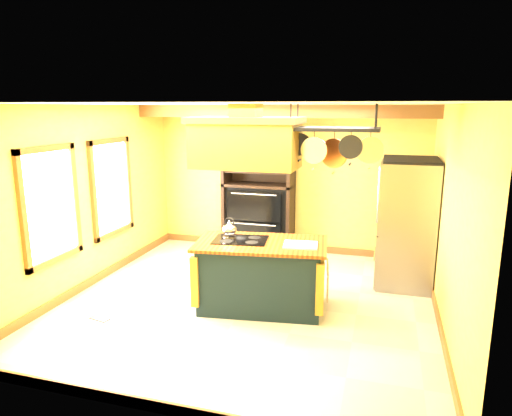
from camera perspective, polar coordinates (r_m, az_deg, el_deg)
The scene contains 15 objects.
floor at distance 6.51m, azimuth -0.94°, elevation -11.62°, with size 5.00×5.00×0.00m, color beige.
ceiling at distance 5.94m, azimuth -1.03°, elevation 12.88°, with size 5.00×5.00×0.00m, color white.
wall_back at distance 8.46m, azimuth 4.00°, elevation 3.58°, with size 5.00×0.02×2.70m, color #E2B952.
wall_front at distance 3.86m, azimuth -12.04°, elevation -7.69°, with size 5.00×0.02×2.70m, color #E2B952.
wall_left at distance 7.21m, azimuth -20.35°, elevation 1.25°, with size 0.02×5.00×2.70m, color #E2B952.
wall_right at distance 5.87m, azimuth 23.03°, elevation -1.41°, with size 0.02×5.00×2.70m, color #E2B952.
ceiling_beam at distance 7.58m, azimuth 2.84°, elevation 11.97°, with size 5.00×0.15×0.20m, color brown.
window_near at distance 6.57m, azimuth -24.23°, elevation 0.32°, with size 0.06×1.06×1.56m.
window_far at distance 7.66m, azimuth -17.54°, elevation 2.46°, with size 0.06×1.06×1.56m.
kitchen_island at distance 6.17m, azimuth 0.60°, elevation -8.29°, with size 1.82×1.17×1.11m.
range_hood at distance 5.84m, azimuth -1.25°, elevation 8.39°, with size 1.41×0.79×0.80m.
pot_rack at distance 5.62m, azimuth 9.73°, elevation 8.64°, with size 1.16×0.54×0.78m.
refrigerator at distance 7.22m, azimuth 18.20°, elevation -2.08°, with size 0.82×0.97×1.89m.
hutch at distance 8.43m, azimuth 0.38°, elevation 0.29°, with size 1.27×0.58×2.25m.
floor_register at distance 6.35m, azimuth -18.98°, elevation -12.93°, with size 0.28×0.12×0.01m, color black.
Camera 1 is at (1.75, -5.68, 2.67)m, focal length 32.00 mm.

